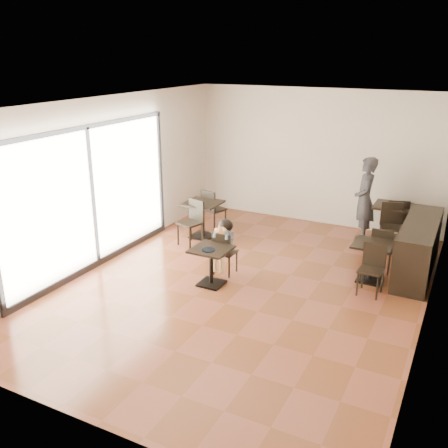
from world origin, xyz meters
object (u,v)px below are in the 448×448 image
Objects in this scene: chair_back_a at (396,220)px; chair_back_b at (391,228)px; chair_mid_a at (383,249)px; chair_left_a at (214,210)px; adult_patron at (365,200)px; cafe_table_left at (203,220)px; cafe_table_mid at (371,262)px; chair_left_b at (190,223)px; chair_mid_b at (371,271)px; child_chair at (225,252)px; child at (225,247)px; cafe_table_back at (391,223)px; child_table at (211,266)px.

chair_back_a is 0.56m from chair_back_b.
chair_left_a is (-3.94, 0.59, 0.05)m from chair_mid_a.
adult_patron reaches higher than cafe_table_left.
cafe_table_mid is 3.85m from chair_left_b.
adult_patron reaches higher than chair_mid_b.
chair_mid_a is (2.61, 1.47, 0.02)m from child_chair.
child is 1.21× the size of chair_mid_b.
child_chair is 1.04× the size of cafe_table_left.
child reaches higher than child_chair.
child is 1.30× the size of cafe_table_back.
cafe_table_left is at bearing -156.12° from cafe_table_back.
chair_back_b reaches higher than child_table.
cafe_table_left is 0.93× the size of chair_mid_b.
chair_mid_a reaches higher than cafe_table_mid.
child_chair is at bearing -127.76° from cafe_table_back.
child_table is at bearing -149.72° from cafe_table_mid.
child is 1.45× the size of cafe_table_mid.
child_chair is at bearing -48.51° from cafe_table_left.
chair_mid_b is at bearing 19.34° from child_table.
chair_back_b is at bearing -84.94° from chair_mid_a.
child reaches higher than cafe_table_back.
chair_mid_b is (0.14, -2.82, 0.03)m from cafe_table_back.
chair_left_b is at bearing -35.66° from child_chair.
chair_left_a is 3.94m from chair_back_b.
cafe_table_left is 0.83× the size of chair_left_b.
adult_patron reaches higher than chair_back_a.
chair_back_b is (0.10, -0.55, 0.08)m from cafe_table_back.
chair_left_b is (-3.25, -1.93, -0.45)m from adult_patron.
cafe_table_left reaches higher than cafe_table_mid.
child_table is 0.83× the size of child_chair.
child is at bearing -19.39° from chair_left_b.
cafe_table_back is 0.83× the size of chair_back_b.
chair_mid_a is at bearing -104.05° from chair_back_b.
chair_back_b reaches higher than child_chair.
chair_left_b is (-1.33, 0.96, -0.04)m from child.
child_table is 0.71× the size of chair_back_a.
adult_patron reaches higher than cafe_table_mid.
child is 4.10m from chair_back_a.
chair_left_b reaches higher than chair_mid_a.
adult_patron is (1.92, 2.89, 0.52)m from child_chair.
chair_mid_b is (3.94, -1.14, 0.03)m from cafe_table_left.
child_table is at bearing 40.54° from chair_mid_a.
adult_patron is 0.82m from cafe_table_back.
chair_left_a is 1.00× the size of chair_left_b.
chair_left_b is (-3.94, -0.51, 0.05)m from chair_mid_a.
cafe_table_mid is 0.56m from chair_mid_a.
adult_patron reaches higher than chair_left_a.
chair_left_a is at bearing -91.88° from adult_patron.
child is 1.21× the size of chair_mid_a.
chair_mid_a is at bearing 23.67° from chair_left_b.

